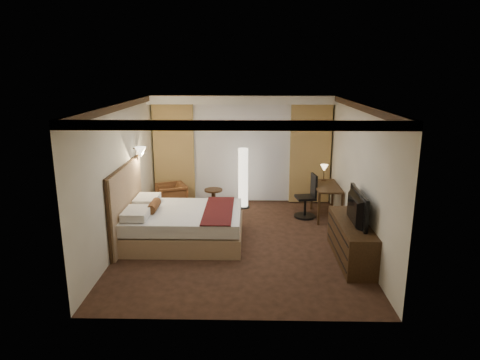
{
  "coord_description": "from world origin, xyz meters",
  "views": [
    {
      "loc": [
        0.18,
        -7.88,
        3.3
      ],
      "look_at": [
        0.0,
        0.4,
        1.15
      ],
      "focal_mm": 32.0,
      "sensor_mm": 36.0,
      "label": 1
    }
  ],
  "objects_px": {
    "floor_lamp": "(243,178)",
    "office_chair": "(305,196)",
    "dresser": "(351,241)",
    "bed": "(185,225)",
    "desk": "(326,201)",
    "television": "(352,204)",
    "armchair": "(171,195)",
    "side_table": "(214,199)"
  },
  "relations": [
    {
      "from": "armchair",
      "to": "television",
      "type": "xyz_separation_m",
      "value": [
        3.68,
        -2.77,
        0.69
      ]
    },
    {
      "from": "side_table",
      "to": "desk",
      "type": "distance_m",
      "value": 2.69
    },
    {
      "from": "bed",
      "to": "television",
      "type": "distance_m",
      "value": 3.22
    },
    {
      "from": "floor_lamp",
      "to": "television",
      "type": "bearing_deg",
      "value": -56.51
    },
    {
      "from": "television",
      "to": "desk",
      "type": "bearing_deg",
      "value": 1.19
    },
    {
      "from": "floor_lamp",
      "to": "office_chair",
      "type": "distance_m",
      "value": 1.6
    },
    {
      "from": "floor_lamp",
      "to": "desk",
      "type": "xyz_separation_m",
      "value": [
        1.91,
        -0.64,
        -0.37
      ]
    },
    {
      "from": "armchair",
      "to": "office_chair",
      "type": "height_order",
      "value": "office_chair"
    },
    {
      "from": "side_table",
      "to": "office_chair",
      "type": "height_order",
      "value": "office_chair"
    },
    {
      "from": "armchair",
      "to": "floor_lamp",
      "type": "relative_size",
      "value": 0.46
    },
    {
      "from": "office_chair",
      "to": "dresser",
      "type": "distance_m",
      "value": 2.3
    },
    {
      "from": "armchair",
      "to": "floor_lamp",
      "type": "height_order",
      "value": "floor_lamp"
    },
    {
      "from": "bed",
      "to": "dresser",
      "type": "distance_m",
      "value": 3.17
    },
    {
      "from": "office_chair",
      "to": "bed",
      "type": "bearing_deg",
      "value": -158.96
    },
    {
      "from": "office_chair",
      "to": "dresser",
      "type": "bearing_deg",
      "value": -85.47
    },
    {
      "from": "desk",
      "to": "office_chair",
      "type": "height_order",
      "value": "office_chair"
    },
    {
      "from": "bed",
      "to": "desk",
      "type": "height_order",
      "value": "desk"
    },
    {
      "from": "desk",
      "to": "television",
      "type": "distance_m",
      "value": 2.37
    },
    {
      "from": "desk",
      "to": "television",
      "type": "height_order",
      "value": "television"
    },
    {
      "from": "desk",
      "to": "dresser",
      "type": "xyz_separation_m",
      "value": [
        0.05,
        -2.28,
        -0.02
      ]
    },
    {
      "from": "side_table",
      "to": "desk",
      "type": "bearing_deg",
      "value": -11.66
    },
    {
      "from": "dresser",
      "to": "floor_lamp",
      "type": "bearing_deg",
      "value": 123.89
    },
    {
      "from": "dresser",
      "to": "armchair",
      "type": "bearing_deg",
      "value": 143.24
    },
    {
      "from": "bed",
      "to": "floor_lamp",
      "type": "relative_size",
      "value": 1.5
    },
    {
      "from": "side_table",
      "to": "television",
      "type": "relative_size",
      "value": 0.42
    },
    {
      "from": "bed",
      "to": "side_table",
      "type": "distance_m",
      "value": 2.1
    },
    {
      "from": "office_chair",
      "to": "dresser",
      "type": "height_order",
      "value": "office_chair"
    },
    {
      "from": "side_table",
      "to": "television",
      "type": "bearing_deg",
      "value": -46.79
    },
    {
      "from": "floor_lamp",
      "to": "dresser",
      "type": "distance_m",
      "value": 3.54
    },
    {
      "from": "bed",
      "to": "armchair",
      "type": "distance_m",
      "value": 2.1
    },
    {
      "from": "bed",
      "to": "television",
      "type": "height_order",
      "value": "television"
    },
    {
      "from": "armchair",
      "to": "dresser",
      "type": "bearing_deg",
      "value": 30.7
    },
    {
      "from": "office_chair",
      "to": "television",
      "type": "height_order",
      "value": "television"
    },
    {
      "from": "floor_lamp",
      "to": "office_chair",
      "type": "xyz_separation_m",
      "value": [
        1.43,
        -0.69,
        -0.24
      ]
    },
    {
      "from": "dresser",
      "to": "bed",
      "type": "bearing_deg",
      "value": 166.09
    },
    {
      "from": "armchair",
      "to": "office_chair",
      "type": "bearing_deg",
      "value": 57.81
    },
    {
      "from": "side_table",
      "to": "office_chair",
      "type": "xyz_separation_m",
      "value": [
        2.15,
        -0.59,
        0.26
      ]
    },
    {
      "from": "desk",
      "to": "dresser",
      "type": "height_order",
      "value": "desk"
    },
    {
      "from": "bed",
      "to": "office_chair",
      "type": "distance_m",
      "value": 2.94
    },
    {
      "from": "side_table",
      "to": "armchair",
      "type": "bearing_deg",
      "value": -177.04
    },
    {
      "from": "armchair",
      "to": "television",
      "type": "height_order",
      "value": "television"
    },
    {
      "from": "armchair",
      "to": "side_table",
      "type": "relative_size",
      "value": 1.42
    }
  ]
}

